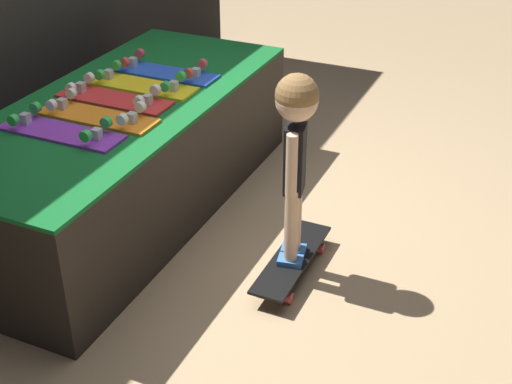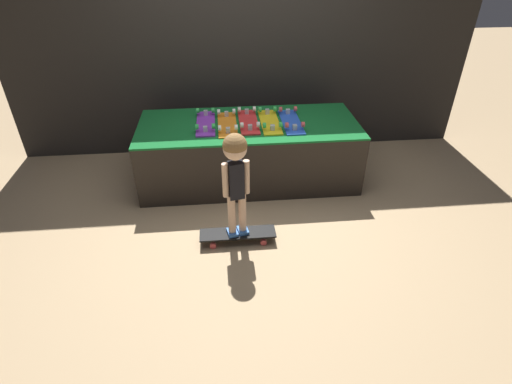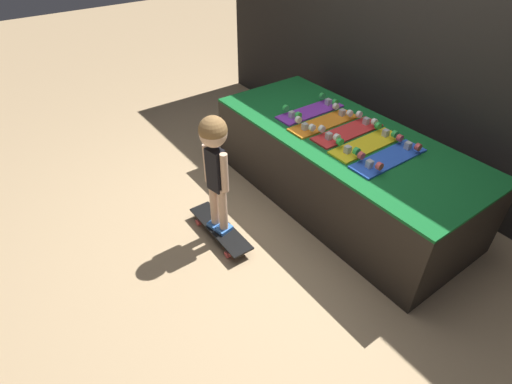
% 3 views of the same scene
% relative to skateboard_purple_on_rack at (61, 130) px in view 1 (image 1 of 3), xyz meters
% --- Properties ---
extents(ground_plane, '(16.00, 16.00, 0.00)m').
position_rel_skateboard_purple_on_rack_xyz_m(ground_plane, '(0.43, -0.63, -0.66)').
color(ground_plane, tan).
extents(display_rack, '(2.22, 0.94, 0.64)m').
position_rel_skateboard_purple_on_rack_xyz_m(display_rack, '(0.43, -0.02, -0.34)').
color(display_rack, black).
rests_on(display_rack, ground_plane).
extents(skateboard_purple_on_rack, '(0.19, 0.61, 0.09)m').
position_rel_skateboard_purple_on_rack_xyz_m(skateboard_purple_on_rack, '(0.00, 0.00, 0.00)').
color(skateboard_purple_on_rack, purple).
rests_on(skateboard_purple_on_rack, display_rack).
extents(skateboard_orange_on_rack, '(0.19, 0.61, 0.09)m').
position_rel_skateboard_purple_on_rack_xyz_m(skateboard_orange_on_rack, '(0.21, -0.05, 0.00)').
color(skateboard_orange_on_rack, orange).
rests_on(skateboard_orange_on_rack, display_rack).
extents(skateboard_red_on_rack, '(0.19, 0.61, 0.09)m').
position_rel_skateboard_purple_on_rack_xyz_m(skateboard_red_on_rack, '(0.43, -0.00, 0.00)').
color(skateboard_red_on_rack, red).
rests_on(skateboard_red_on_rack, display_rack).
extents(skateboard_yellow_on_rack, '(0.19, 0.61, 0.09)m').
position_rel_skateboard_purple_on_rack_xyz_m(skateboard_yellow_on_rack, '(0.64, -0.03, 0.00)').
color(skateboard_yellow_on_rack, yellow).
rests_on(skateboard_yellow_on_rack, display_rack).
extents(skateboard_blue_on_rack, '(0.19, 0.61, 0.09)m').
position_rel_skateboard_purple_on_rack_xyz_m(skateboard_blue_on_rack, '(0.86, -0.04, 0.00)').
color(skateboard_blue_on_rack, blue).
rests_on(skateboard_blue_on_rack, display_rack).
extents(skateboard_on_floor, '(0.65, 0.17, 0.09)m').
position_rel_skateboard_purple_on_rack_xyz_m(skateboard_on_floor, '(0.24, -1.07, -0.58)').
color(skateboard_on_floor, black).
rests_on(skateboard_on_floor, ground_plane).
extents(child, '(0.22, 0.19, 0.93)m').
position_rel_skateboard_purple_on_rack_xyz_m(child, '(0.24, -1.07, 0.08)').
color(child, '#3870C6').
rests_on(child, skateboard_on_floor).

